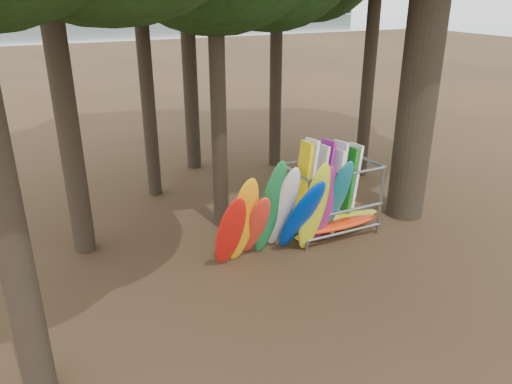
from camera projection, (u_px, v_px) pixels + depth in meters
name	position (u px, v px, depth m)	size (l,w,h in m)	color
ground	(306.00, 254.00, 13.40)	(120.00, 120.00, 0.00)	#47331E
lake	(60.00, 44.00, 63.29)	(160.00, 160.00, 0.00)	gray
far_shore	(32.00, 11.00, 104.09)	(160.00, 4.00, 4.00)	black
kayak_row	(288.00, 213.00, 12.77)	(3.87, 2.16, 3.07)	red
storage_rack	(329.00, 200.00, 14.33)	(3.17, 1.57, 2.79)	gray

